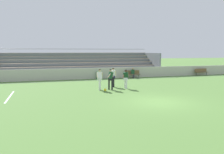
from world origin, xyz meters
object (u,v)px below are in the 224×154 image
object	(u,v)px
bleacher_stand	(77,64)
trash_bin	(99,75)
player_white_wide_right	(100,78)
player_dark_overlapping	(111,77)
spectator_seated	(133,72)
player_dark_trailing_run	(126,77)
soccer_ball	(105,90)
bench_near_wall_gap	(132,73)
player_white_pressing_high	(113,76)
bench_far_left	(201,71)

from	to	relation	value
bleacher_stand	trash_bin	distance (m)	4.62
player_white_wide_right	player_dark_overlapping	size ratio (longest dim) A/B	1.01
trash_bin	spectator_seated	size ratio (longest dim) A/B	0.69
player_dark_trailing_run	soccer_ball	world-z (taller)	player_dark_trailing_run
bench_near_wall_gap	player_dark_trailing_run	distance (m)	7.81
bleacher_stand	player_white_pressing_high	xyz separation A→B (m)	(1.77, -10.07, -0.53)
player_white_pressing_high	player_dark_trailing_run	size ratio (longest dim) A/B	1.04
bleacher_stand	player_white_wide_right	distance (m)	11.38
soccer_ball	player_dark_trailing_run	bearing A→B (deg)	19.81
trash_bin	player_white_pressing_high	world-z (taller)	player_white_pressing_high
spectator_seated	player_white_wide_right	distance (m)	9.05
trash_bin	spectator_seated	world-z (taller)	spectator_seated
bleacher_stand	trash_bin	xyz separation A→B (m)	(1.93, -4.05, -1.12)
player_white_wide_right	player_dark_trailing_run	distance (m)	2.30
spectator_seated	player_dark_trailing_run	distance (m)	7.70
spectator_seated	player_white_pressing_high	size ratio (longest dim) A/B	0.71
player_white_wide_right	bench_far_left	bearing A→B (deg)	24.91
player_white_pressing_high	soccer_ball	size ratio (longest dim) A/B	7.69
bleacher_stand	bench_near_wall_gap	xyz separation A→B (m)	(5.96, -4.25, -0.99)
spectator_seated	player_dark_overlapping	bearing A→B (deg)	-124.35
bench_near_wall_gap	player_dark_overlapping	xyz separation A→B (m)	(-4.82, -7.17, 0.47)
player_white_pressing_high	player_dark_trailing_run	xyz separation A→B (m)	(0.76, -1.19, -0.05)
player_white_wide_right	player_dark_trailing_run	world-z (taller)	player_white_wide_right
bench_far_left	soccer_ball	size ratio (longest dim) A/B	8.18
bench_near_wall_gap	player_dark_overlapping	distance (m)	8.65
bench_far_left	spectator_seated	xyz separation A→B (m)	(-9.61, -0.12, 0.16)
bleacher_stand	player_white_pressing_high	bearing A→B (deg)	-80.01
spectator_seated	player_white_wide_right	xyz separation A→B (m)	(-5.72, -7.00, 0.33)
player_dark_overlapping	player_dark_trailing_run	distance (m)	1.40
player_dark_trailing_run	soccer_ball	xyz separation A→B (m)	(-2.01, -0.72, -0.85)
bleacher_stand	trash_bin	bearing A→B (deg)	-64.55
player_white_wide_right	trash_bin	bearing A→B (deg)	77.03
bench_near_wall_gap	trash_bin	bearing A→B (deg)	177.15
player_white_wide_right	bench_near_wall_gap	bearing A→B (deg)	51.23
bleacher_stand	bench_near_wall_gap	size ratio (longest dim) A/B	11.83
bleacher_stand	bench_far_left	size ratio (longest dim) A/B	11.83
bleacher_stand	spectator_seated	world-z (taller)	bleacher_stand
player_dark_overlapping	player_white_pressing_high	distance (m)	1.48
trash_bin	player_white_pressing_high	xyz separation A→B (m)	(-0.15, -6.03, 0.59)
spectator_seated	player_dark_trailing_run	world-z (taller)	player_dark_trailing_run
player_white_wide_right	player_dark_trailing_run	xyz separation A→B (m)	(2.30, 0.11, -0.06)
player_white_pressing_high	player_dark_overlapping	bearing A→B (deg)	-115.28
spectator_seated	soccer_ball	bearing A→B (deg)	-125.48
bleacher_stand	player_white_pressing_high	world-z (taller)	bleacher_stand
soccer_ball	player_dark_overlapping	bearing A→B (deg)	42.86
bleacher_stand	soccer_ball	bearing A→B (deg)	-87.46
spectator_seated	bench_far_left	bearing A→B (deg)	0.69
trash_bin	player_dark_overlapping	bearing A→B (deg)	-96.08
bench_far_left	player_white_wide_right	world-z (taller)	player_white_wide_right
bench_far_left	soccer_ball	world-z (taller)	bench_far_left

